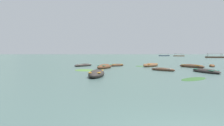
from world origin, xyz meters
TOP-DOWN VIEW (x-y plane):
  - ground_plane at (0.00, 1500.00)m, footprint 6000.00×6000.00m
  - mountain_1 at (-816.88, 2235.06)m, footprint 1396.96×1396.96m
  - mountain_2 at (34.36, 1902.55)m, footprint 1678.26×1678.26m
  - mountain_3 at (919.96, 1941.60)m, footprint 854.29×854.29m
  - rowboat_0 at (8.82, 25.26)m, footprint 3.20×4.20m
  - rowboat_1 at (-3.88, 22.96)m, footprint 2.53×4.29m
  - rowboat_2 at (12.88, 27.63)m, footprint 2.01×3.46m
  - rowboat_5 at (-3.84, 13.35)m, footprint 1.44×4.17m
  - rowboat_6 at (-7.72, 27.56)m, footprint 2.97×3.95m
  - rowboat_7 at (3.15, 27.19)m, footprint 3.55×3.94m
  - rowboat_8 at (-2.31, 27.89)m, footprint 2.88×2.83m
  - rowboat_9 at (7.49, 17.32)m, footprint 2.25×4.29m
  - rowboat_10 at (3.37, 19.47)m, footprint 2.86×2.87m
  - ferry_0 at (46.70, 159.77)m, footprint 9.10×6.24m
  - ferry_1 at (37.81, 174.64)m, footprint 9.43×4.26m
  - ferry_2 at (45.19, 95.58)m, footprint 8.74×5.04m
  - weed_patch_0 at (-6.15, 19.79)m, footprint 3.30×3.93m
  - weed_patch_1 at (4.20, 11.75)m, footprint 3.33×3.36m
  - weed_patch_3 at (1.50, 27.83)m, footprint 1.89×2.03m

SIDE VIEW (x-z plane):
  - ground_plane at x=0.00m, z-range 0.00..0.00m
  - weed_patch_0 at x=-6.15m, z-range -0.07..0.07m
  - weed_patch_1 at x=4.20m, z-range -0.07..0.07m
  - weed_patch_3 at x=1.50m, z-range -0.07..0.07m
  - rowboat_2 at x=12.88m, z-range -0.08..0.36m
  - rowboat_10 at x=3.37m, z-range -0.09..0.38m
  - rowboat_8 at x=-2.31m, z-range -0.10..0.42m
  - rowboat_9 at x=7.49m, z-range -0.10..0.43m
  - rowboat_6 at x=-7.72m, z-range -0.10..0.44m
  - rowboat_0 at x=8.82m, z-range -0.12..0.51m
  - rowboat_7 at x=3.15m, z-range -0.13..0.57m
  - rowboat_5 at x=-3.84m, z-range -0.14..0.60m
  - rowboat_1 at x=-3.88m, z-range -0.15..0.62m
  - ferry_1 at x=37.81m, z-range -0.82..1.71m
  - ferry_0 at x=46.70m, z-range -0.82..1.71m
  - ferry_2 at x=45.19m, z-range -0.82..1.71m
  - mountain_3 at x=919.96m, z-range 0.00..273.23m
  - mountain_2 at x=34.36m, z-range 0.00..525.39m
  - mountain_1 at x=-816.88m, z-range 0.00..532.90m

